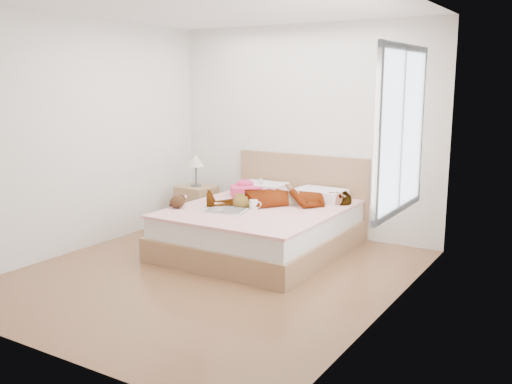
# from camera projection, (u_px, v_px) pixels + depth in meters

# --- Properties ---
(ground) EXTENTS (4.00, 4.00, 0.00)m
(ground) POSITION_uv_depth(u_px,v_px,m) (212.00, 274.00, 5.74)
(ground) COLOR #4D3018
(ground) RESTS_ON ground
(woman) EXTENTS (1.77, 1.49, 0.23)m
(woman) POSITION_uv_depth(u_px,v_px,m) (280.00, 194.00, 6.56)
(woman) COLOR white
(woman) RESTS_ON bed
(hair) EXTENTS (0.45, 0.53, 0.07)m
(hair) POSITION_uv_depth(u_px,v_px,m) (258.00, 190.00, 7.25)
(hair) COLOR black
(hair) RESTS_ON bed
(phone) EXTENTS (0.08, 0.09, 0.05)m
(phone) POSITION_uv_depth(u_px,v_px,m) (261.00, 181.00, 7.14)
(phone) COLOR silver
(phone) RESTS_ON bed
(room_shell) EXTENTS (4.00, 4.00, 4.00)m
(room_shell) POSITION_uv_depth(u_px,v_px,m) (401.00, 131.00, 4.79)
(room_shell) COLOR white
(room_shell) RESTS_ON ground
(bed) EXTENTS (1.80, 2.08, 1.00)m
(bed) POSITION_uv_depth(u_px,v_px,m) (264.00, 226.00, 6.55)
(bed) COLOR #885F3E
(bed) RESTS_ON ground
(towel) EXTENTS (0.48, 0.47, 0.20)m
(towel) POSITION_uv_depth(u_px,v_px,m) (246.00, 189.00, 7.08)
(towel) COLOR #FE4571
(towel) RESTS_ON bed
(magazine) EXTENTS (0.53, 0.41, 0.03)m
(magazine) POSITION_uv_depth(u_px,v_px,m) (225.00, 210.00, 6.23)
(magazine) COLOR white
(magazine) RESTS_ON bed
(coffee_mug) EXTENTS (0.14, 0.12, 0.11)m
(coffee_mug) POSITION_uv_depth(u_px,v_px,m) (254.00, 204.00, 6.32)
(coffee_mug) COLOR white
(coffee_mug) RESTS_ON bed
(plush_toy) EXTENTS (0.21, 0.27, 0.14)m
(plush_toy) POSITION_uv_depth(u_px,v_px,m) (178.00, 201.00, 6.40)
(plush_toy) COLOR black
(plush_toy) RESTS_ON bed
(nightstand) EXTENTS (0.49, 0.44, 0.98)m
(nightstand) POSITION_uv_depth(u_px,v_px,m) (197.00, 203.00, 7.51)
(nightstand) COLOR olive
(nightstand) RESTS_ON ground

